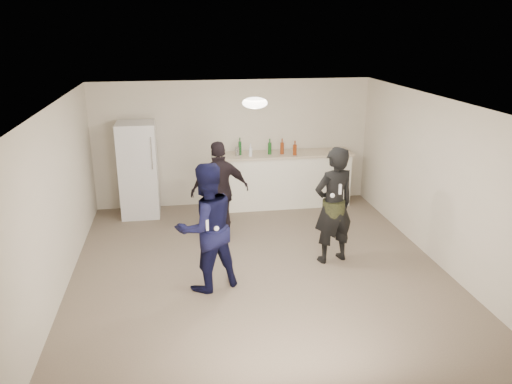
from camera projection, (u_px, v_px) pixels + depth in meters
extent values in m
plane|color=#6B5B4C|center=(258.00, 268.00, 7.56)|extent=(6.00, 6.00, 0.00)
plane|color=silver|center=(258.00, 102.00, 6.76)|extent=(6.00, 6.00, 0.00)
plane|color=beige|center=(233.00, 143.00, 9.96)|extent=(6.00, 0.00, 6.00)
plane|color=beige|center=(315.00, 296.00, 4.35)|extent=(6.00, 0.00, 6.00)
plane|color=beige|center=(58.00, 200.00, 6.74)|extent=(0.00, 6.00, 6.00)
plane|color=beige|center=(436.00, 181.00, 7.58)|extent=(0.00, 6.00, 6.00)
cube|color=white|center=(284.00, 180.00, 10.04)|extent=(2.60, 0.56, 1.05)
cube|color=beige|center=(285.00, 154.00, 9.86)|extent=(2.68, 0.64, 0.04)
cube|color=white|center=(139.00, 170.00, 9.42)|extent=(0.70, 0.70, 1.80)
cylinder|color=silver|center=(152.00, 153.00, 8.99)|extent=(0.02, 0.02, 0.60)
ellipsoid|color=white|center=(255.00, 103.00, 7.06)|extent=(0.36, 0.36, 0.16)
cylinder|color=#ABABB0|center=(237.00, 151.00, 9.64)|extent=(0.08, 0.08, 0.17)
imported|color=#101243|center=(206.00, 227.00, 6.74)|extent=(1.07, 0.97, 1.80)
imported|color=black|center=(334.00, 206.00, 7.52)|extent=(0.75, 0.60, 1.82)
cylinder|color=#343A1A|center=(333.00, 209.00, 7.54)|extent=(0.34, 0.34, 0.28)
imported|color=black|center=(220.00, 191.00, 8.38)|extent=(1.04, 0.55, 1.70)
cube|color=silver|center=(207.00, 225.00, 6.43)|extent=(0.04, 0.04, 0.15)
sphere|color=white|center=(216.00, 228.00, 6.49)|extent=(0.07, 0.07, 0.07)
cube|color=silver|center=(340.00, 189.00, 7.18)|extent=(0.04, 0.04, 0.15)
sphere|color=silver|center=(332.00, 195.00, 7.23)|extent=(0.07, 0.07, 0.07)
cylinder|color=#164D19|center=(270.00, 149.00, 9.74)|extent=(0.07, 0.07, 0.23)
cylinder|color=maroon|center=(282.00, 148.00, 9.76)|extent=(0.07, 0.07, 0.23)
cylinder|color=#154C1D|center=(240.00, 148.00, 9.69)|extent=(0.06, 0.06, 0.26)
cylinder|color=white|center=(251.00, 152.00, 9.60)|extent=(0.07, 0.07, 0.17)
cylinder|color=maroon|center=(295.00, 150.00, 9.68)|extent=(0.08, 0.08, 0.20)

